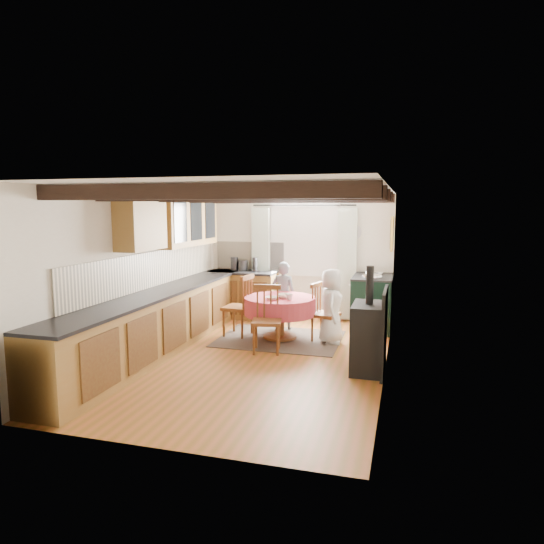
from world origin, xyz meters
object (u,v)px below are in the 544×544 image
(cup, at_px, (289,297))
(cast_iron_stove, at_px, (369,319))
(aga_range, at_px, (372,302))
(child_right, at_px, (331,306))
(child_far, at_px, (283,296))
(dining_table, at_px, (280,318))
(chair_near, at_px, (267,319))
(chair_left, at_px, (238,305))
(chair_right, at_px, (326,312))

(cup, bearing_deg, cast_iron_stove, -37.29)
(aga_range, relative_size, child_right, 0.89)
(child_far, bearing_deg, aga_range, -159.16)
(dining_table, xyz_separation_m, cup, (0.20, -0.19, 0.40))
(child_right, bearing_deg, child_far, 48.97)
(chair_near, height_order, aga_range, chair_near)
(dining_table, bearing_deg, chair_left, 178.58)
(chair_near, bearing_deg, dining_table, 77.67)
(chair_near, relative_size, cast_iron_stove, 0.71)
(chair_near, bearing_deg, child_right, 30.46)
(chair_left, relative_size, cup, 10.03)
(chair_right, distance_m, aga_range, 1.22)
(cast_iron_stove, bearing_deg, chair_near, 163.84)
(dining_table, bearing_deg, cast_iron_stove, -38.12)
(chair_right, bearing_deg, dining_table, 112.35)
(child_far, bearing_deg, dining_table, 104.20)
(chair_left, height_order, chair_right, chair_left)
(child_far, xyz_separation_m, cup, (0.32, -0.85, 0.15))
(cast_iron_stove, xyz_separation_m, child_far, (-1.63, 1.85, -0.10))
(chair_near, bearing_deg, aga_range, 40.89)
(child_far, height_order, cup, child_far)
(dining_table, bearing_deg, chair_right, 6.65)
(aga_range, bearing_deg, cast_iron_stove, -87.25)
(child_far, xyz_separation_m, child_right, (0.95, -0.64, -0.01))
(chair_left, relative_size, child_right, 0.88)
(aga_range, xyz_separation_m, child_far, (-1.52, -0.44, 0.12))
(child_far, relative_size, cup, 11.59)
(dining_table, bearing_deg, chair_near, -90.66)
(aga_range, height_order, child_far, child_far)
(cast_iron_stove, bearing_deg, chair_left, 151.83)
(dining_table, xyz_separation_m, chair_right, (0.74, 0.09, 0.12))
(dining_table, distance_m, child_far, 0.72)
(chair_near, xyz_separation_m, cup, (0.21, 0.56, 0.25))
(chair_right, height_order, aga_range, aga_range)
(chair_near, relative_size, chair_right, 1.06)
(chair_left, xyz_separation_m, aga_range, (2.15, 1.08, -0.04))
(chair_near, height_order, cup, chair_near)
(chair_near, distance_m, aga_range, 2.33)
(chair_near, xyz_separation_m, child_right, (0.85, 0.77, 0.10))
(chair_near, distance_m, cast_iron_stove, 1.60)
(chair_left, relative_size, cast_iron_stove, 0.75)
(dining_table, xyz_separation_m, child_right, (0.84, 0.02, 0.25))
(aga_range, bearing_deg, child_right, -117.73)
(chair_near, height_order, chair_right, chair_near)
(cup, bearing_deg, chair_near, -110.93)
(chair_near, xyz_separation_m, child_far, (-0.10, 1.41, 0.10))
(chair_right, distance_m, child_far, 1.03)
(cast_iron_stove, bearing_deg, child_right, 119.35)
(chair_left, distance_m, aga_range, 2.41)
(dining_table, distance_m, chair_near, 0.76)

